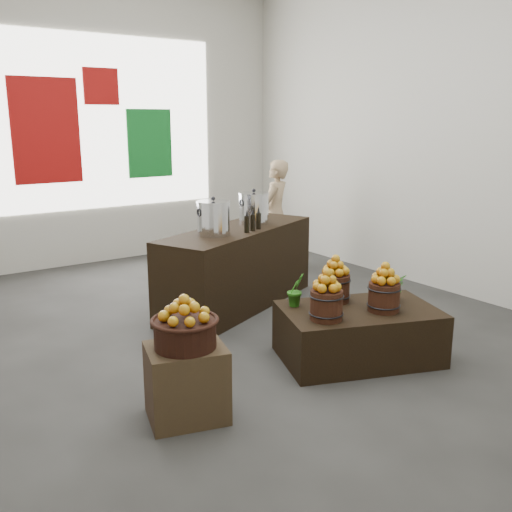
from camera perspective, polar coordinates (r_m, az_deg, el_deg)
ground at (r=5.71m, az=-3.54°, el=-7.57°), size 7.00×7.00×0.00m
back_wall at (r=8.52m, az=-16.41°, el=12.63°), size 6.00×0.04×4.00m
back_opening at (r=8.61m, az=-14.43°, el=12.76°), size 3.20×0.02×2.40m
deco_red_left at (r=8.32m, az=-20.28°, el=11.65°), size 0.90×0.04×1.40m
deco_green_right at (r=8.83m, az=-10.59°, el=11.01°), size 0.70×0.04×1.00m
deco_red_upper at (r=8.57m, az=-15.26°, el=16.06°), size 0.50×0.04×0.50m
crate at (r=4.10m, az=-6.96°, el=-12.46°), size 0.63×0.56×0.53m
wicker_basket at (r=3.95m, az=-7.11°, el=-7.72°), size 0.43×0.43×0.19m
apples_in_basket at (r=3.89m, az=-7.19°, el=-5.16°), size 0.33×0.33×0.18m
display_table at (r=5.10m, az=10.18°, el=-7.64°), size 1.53×1.23×0.46m
apple_bucket_front_left at (r=4.68m, az=7.05°, el=-4.89°), size 0.27×0.27×0.25m
apples_in_bucket_front_left at (r=4.62m, az=7.12°, el=-2.39°), size 0.20×0.20×0.18m
apple_bucket_front_right at (r=4.97m, az=12.67°, el=-4.02°), size 0.27×0.27×0.25m
apples_in_bucket_front_right at (r=4.92m, az=12.79°, el=-1.66°), size 0.20×0.20×0.18m
apple_bucket_rear at (r=5.15m, az=7.87°, el=-3.20°), size 0.27×0.27×0.25m
apples_in_bucket_rear at (r=5.10m, az=7.95°, el=-0.91°), size 0.20×0.20×0.18m
herb_garnish_right at (r=5.27m, az=13.58°, el=-3.12°), size 0.25×0.23×0.24m
herb_garnish_left at (r=4.99m, az=4.02°, el=-3.37°), size 0.17×0.14×0.29m
counter at (r=6.36m, az=-1.85°, el=-1.15°), size 2.26×1.51×0.89m
stock_pot_left at (r=5.87m, az=-4.27°, el=3.69°), size 0.34×0.34×0.34m
stock_pot_center at (r=6.52m, az=-0.22°, el=4.72°), size 0.34×0.34×0.34m
oil_cruets at (r=6.12m, az=-0.19°, el=3.72°), size 0.24×0.15×0.25m
shopper at (r=8.05m, az=1.95°, el=4.23°), size 0.66×0.59×1.51m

